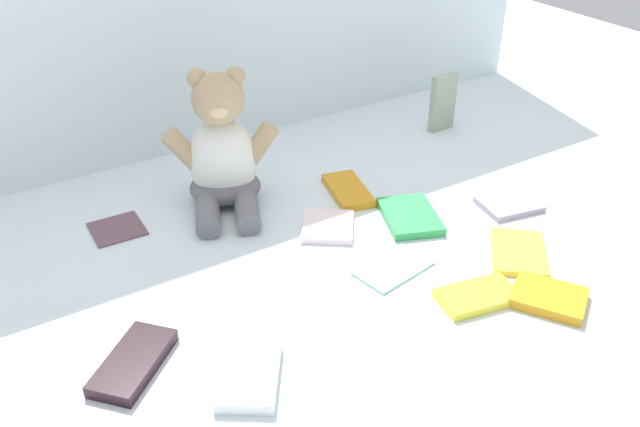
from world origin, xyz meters
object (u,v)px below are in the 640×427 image
at_px(book_case_5, 410,216).
at_px(book_case_11, 133,362).
at_px(book_case_4, 509,204).
at_px(book_case_10, 328,226).
at_px(book_case_9, 393,267).
at_px(book_case_2, 117,228).
at_px(book_case_0, 478,296).
at_px(book_case_7, 549,298).
at_px(book_case_3, 443,102).
at_px(book_case_1, 519,253).
at_px(teddy_bear, 223,156).
at_px(book_case_8, 348,190).
at_px(book_case_6, 249,375).

bearing_deg(book_case_5, book_case_11, 31.26).
bearing_deg(book_case_4, book_case_10, -98.54).
bearing_deg(book_case_4, book_case_9, -71.40).
height_order(book_case_9, book_case_10, book_case_10).
xyz_separation_m(book_case_2, book_case_9, (0.36, -0.36, 0.00)).
relative_size(book_case_0, book_case_7, 1.12).
relative_size(book_case_3, book_case_11, 0.97).
height_order(book_case_2, book_case_9, book_case_9).
distance_m(book_case_1, book_case_11, 0.66).
bearing_deg(book_case_2, book_case_5, -116.55).
height_order(book_case_0, book_case_3, book_case_3).
xyz_separation_m(book_case_7, book_case_11, (-0.60, 0.20, 0.00)).
xyz_separation_m(teddy_bear, book_case_8, (0.22, -0.10, -0.09)).
height_order(book_case_3, book_case_4, book_case_3).
bearing_deg(book_case_6, book_case_9, -129.12).
xyz_separation_m(book_case_0, book_case_5, (0.06, 0.24, 0.00)).
xyz_separation_m(teddy_bear, book_case_0, (0.21, -0.49, -0.09)).
bearing_deg(book_case_1, book_case_9, -159.75).
distance_m(book_case_6, book_case_7, 0.48).
height_order(book_case_0, book_case_10, book_case_0).
height_order(book_case_2, book_case_6, book_case_6).
xyz_separation_m(book_case_3, book_case_11, (-0.88, -0.39, -0.06)).
distance_m(teddy_bear, book_case_7, 0.63).
relative_size(book_case_0, book_case_10, 1.22).
relative_size(book_case_5, book_case_7, 1.20).
xyz_separation_m(book_case_2, book_case_8, (0.43, -0.11, 0.00)).
bearing_deg(book_case_0, teddy_bear, -146.13).
height_order(book_case_5, book_case_11, book_case_11).
bearing_deg(book_case_3, book_case_6, -149.97).
distance_m(book_case_1, book_case_4, 0.16).
distance_m(book_case_10, book_case_11, 0.45).
height_order(book_case_4, book_case_8, book_case_8).
bearing_deg(book_case_8, book_case_5, -59.29).
bearing_deg(book_case_5, book_case_7, 117.49).
relative_size(book_case_4, book_case_6, 0.86).
distance_m(book_case_0, book_case_5, 0.25).
relative_size(book_case_1, book_case_6, 1.05).
bearing_deg(book_case_7, book_case_2, 100.05).
bearing_deg(book_case_11, book_case_2, -56.08).
bearing_deg(teddy_bear, book_case_10, -36.07).
height_order(book_case_5, book_case_10, book_case_5).
distance_m(book_case_3, book_case_4, 0.37).
bearing_deg(book_case_0, book_case_10, -152.05).
xyz_separation_m(teddy_bear, book_case_5, (0.26, -0.24, -0.09)).
relative_size(book_case_4, book_case_7, 0.98).
bearing_deg(book_case_10, book_case_7, -27.60).
xyz_separation_m(book_case_0, book_case_7, (0.09, -0.06, 0.00)).
height_order(book_case_9, book_case_11, book_case_11).
xyz_separation_m(book_case_0, book_case_6, (-0.38, 0.04, 0.00)).
bearing_deg(book_case_4, book_case_6, -66.65).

